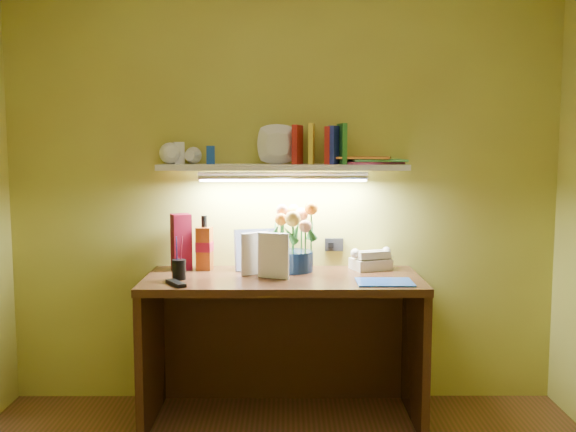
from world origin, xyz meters
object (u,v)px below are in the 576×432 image
Objects in this scene: telephone at (371,259)px; whisky_bottle at (204,243)px; flower_bouquet at (293,236)px; desk_clock at (384,262)px; desk at (283,348)px.

telephone is 0.90m from whisky_bottle.
flower_bouquet reaches higher than desk_clock.
desk_clock is at bearing 20.77° from desk.
desk_clock is (0.49, 0.06, -0.15)m from flower_bouquet.
desk is 7.17× the size of telephone.
desk_clock is (0.08, 0.02, -0.02)m from telephone.
flower_bouquet reaches higher than telephone.
whisky_bottle reaches higher than desk.
desk is at bearing -109.86° from flower_bouquet.
desk is 0.67m from telephone.
flower_bouquet is at bearing -5.28° from whisky_bottle.
flower_bouquet is 1.92× the size of telephone.
telephone is at bearing 6.32° from flower_bouquet.
desk is at bearing -24.26° from whisky_bottle.
telephone reaches higher than desk.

